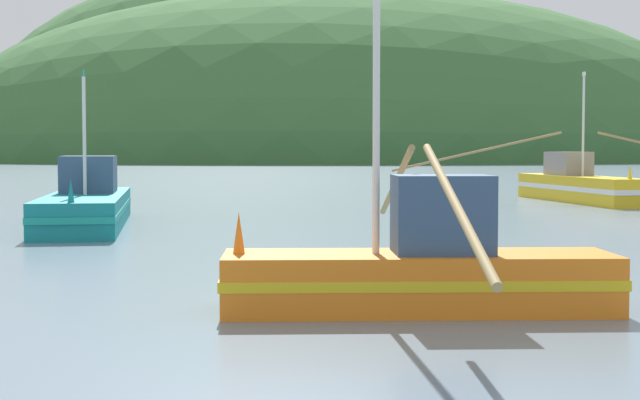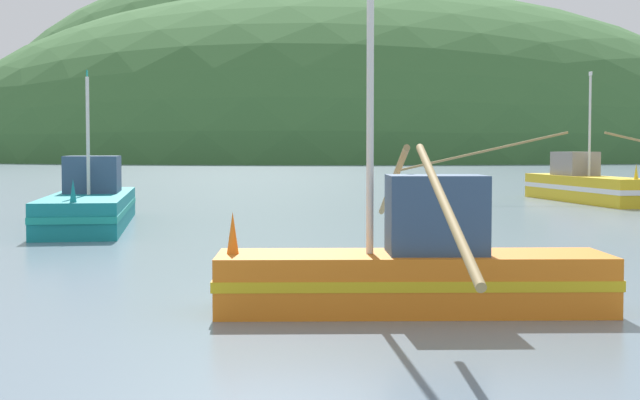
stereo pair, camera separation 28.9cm
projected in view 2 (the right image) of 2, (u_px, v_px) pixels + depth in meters
The scene contains 6 objects.
hill_mid_left at pixel (397, 160), 241.27m from camera, with size 144.46×115.57×79.35m, color #47703D.
hill_far_left at pixel (296, 159), 251.89m from camera, with size 162.13×129.71×100.08m, color #386633.
hill_mid_right at pixel (350, 160), 240.76m from camera, with size 201.02×160.82×82.24m, color #386633.
fishing_boat_yellow at pixel (584, 185), 49.09m from camera, with size 19.67×11.85×6.59m.
fishing_boat_teal at pixel (91, 204), 33.98m from camera, with size 2.69×12.10×5.40m.
fishing_boat_orange at pixel (416, 269), 15.98m from camera, with size 6.71×12.02×5.78m.
Camera 2 is at (-6.96, -0.84, 2.71)m, focal length 54.01 mm.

